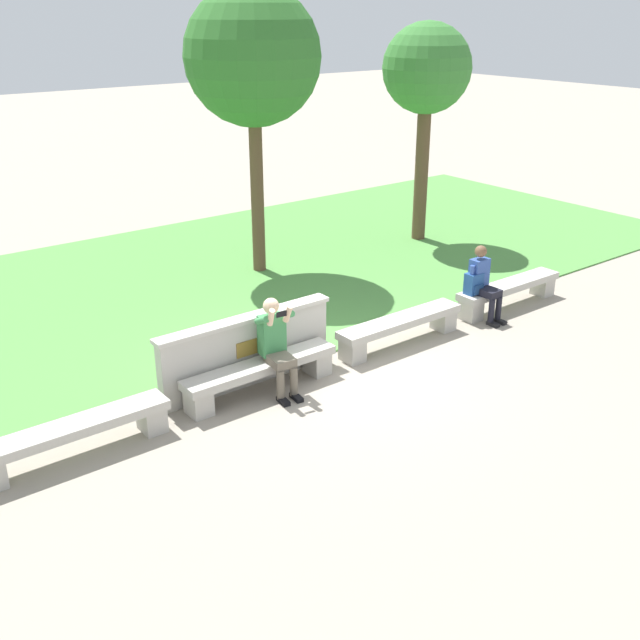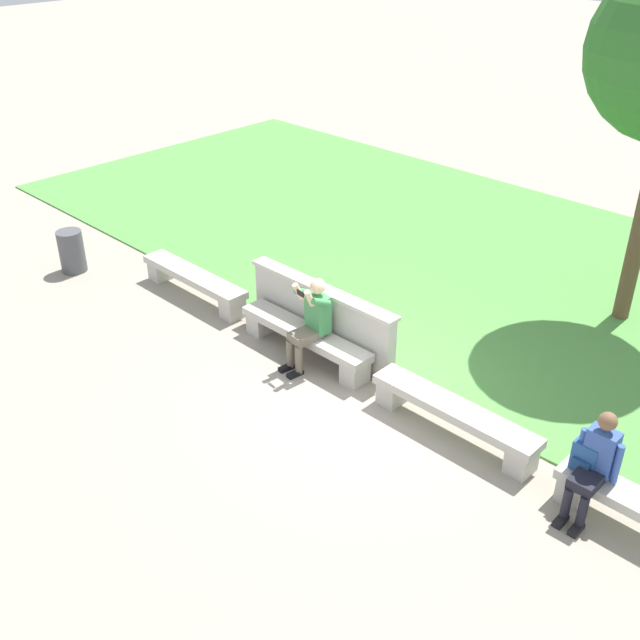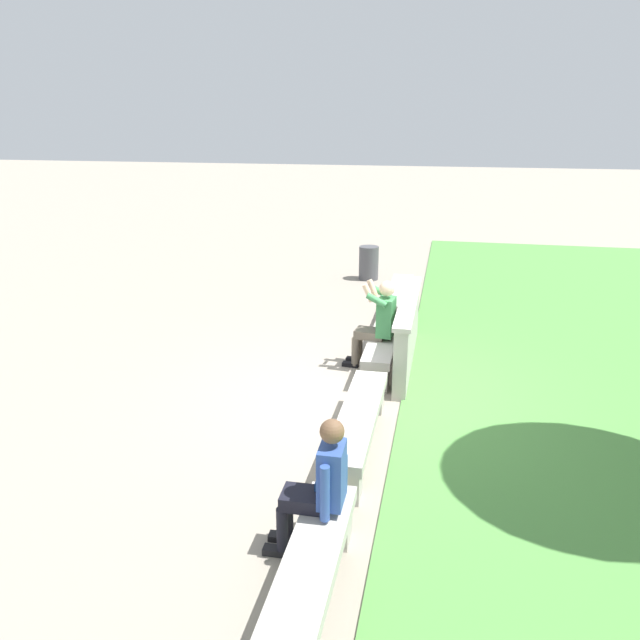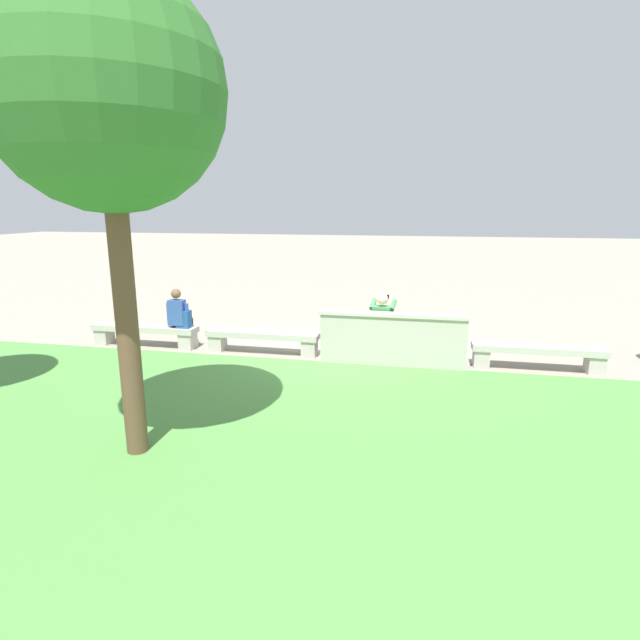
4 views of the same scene
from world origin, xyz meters
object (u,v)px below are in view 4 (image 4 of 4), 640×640
Objects in this scene: backpack at (184,319)px; tree_left_background at (106,94)px; person_distant at (180,316)px; bench_far at (145,332)px; bench_main at (537,353)px; bench_mid at (263,338)px; person_photographer at (383,322)px; bench_near at (393,345)px.

tree_left_background is at bearing 109.21° from backpack.
person_distant is 0.16m from backpack.
bench_far is at bearing 4.82° from person_distant.
person_distant is (6.99, -0.07, 0.36)m from bench_main.
person_photographer reaches higher than bench_mid.
bench_mid is at bearing 1.85° from person_photographer.
backpack is (4.06, 0.09, -0.11)m from person_photographer.
bench_mid is 2.43m from person_photographer.
person_distant is (4.19, 0.01, -0.06)m from person_photographer.
bench_main is 0.43× the size of tree_left_background.
person_photographer is (-2.39, -0.08, 0.43)m from bench_mid.
bench_near is 0.43× the size of tree_left_background.
bench_far is 0.97m from backpack.
bench_near is 1.74× the size of person_photographer.
bench_near is at bearing -123.07° from tree_left_background.
bench_far is (7.78, 0.00, 0.00)m from bench_main.
tree_left_background is at bearing 110.38° from person_distant.
bench_mid is at bearing 0.00° from bench_main.
bench_mid is at bearing -179.40° from backpack.
backpack reaches higher than bench_mid.
bench_far is at bearing 0.00° from bench_near.
tree_left_background reaches higher than person_distant.
person_distant reaches higher than bench_far.
person_photographer is (-4.98, -0.08, 0.43)m from bench_far.
backpack is at bearing 1.34° from person_photographer.
bench_near is 0.48m from person_photographer.
tree_left_background reaches higher than bench_mid.
bench_main is 7.00m from person_distant.
tree_left_background reaches higher than bench_far.
tree_left_background reaches higher than bench_near.
person_photographer reaches higher than bench_main.
bench_mid and bench_far have the same top height.
bench_mid is at bearing 180.00° from bench_far.
person_photographer is at bearing -178.15° from bench_mid.
bench_far is 6.16m from tree_left_background.
bench_near and bench_mid have the same top height.
bench_near is at bearing 180.00° from bench_far.
bench_near is at bearing 159.67° from person_photographer.
person_photographer is at bearing -179.86° from person_distant.
person_photographer is 4.07m from backpack.
bench_mid is at bearing 177.89° from person_distant.
bench_far is 1.74× the size of person_photographer.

